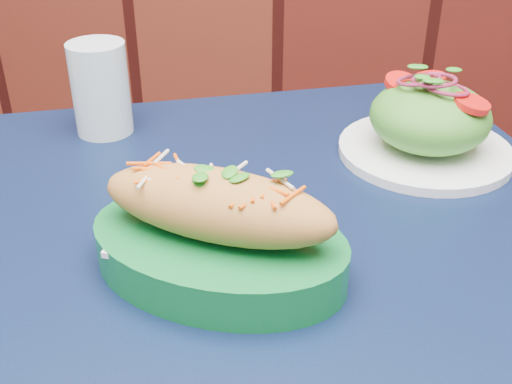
# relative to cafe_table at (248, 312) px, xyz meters

# --- Properties ---
(cafe_table) EXTENTS (1.01, 1.01, 0.75)m
(cafe_table) POSITION_rel_cafe_table_xyz_m (0.00, 0.00, 0.00)
(cafe_table) COLOR black
(cafe_table) RESTS_ON ground
(banh_mi_basket) EXTENTS (0.28, 0.22, 0.11)m
(banh_mi_basket) POSITION_rel_cafe_table_xyz_m (-0.02, -0.04, 0.13)
(banh_mi_basket) COLOR #0E692C
(banh_mi_basket) RESTS_ON cafe_table
(salad_plate) EXTENTS (0.22, 0.22, 0.11)m
(salad_plate) POSITION_rel_cafe_table_xyz_m (0.20, 0.22, 0.13)
(salad_plate) COLOR white
(salad_plate) RESTS_ON cafe_table
(water_glass) EXTENTS (0.08, 0.08, 0.12)m
(water_glass) POSITION_rel_cafe_table_xyz_m (-0.22, 0.25, 0.15)
(water_glass) COLOR silver
(water_glass) RESTS_ON cafe_table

